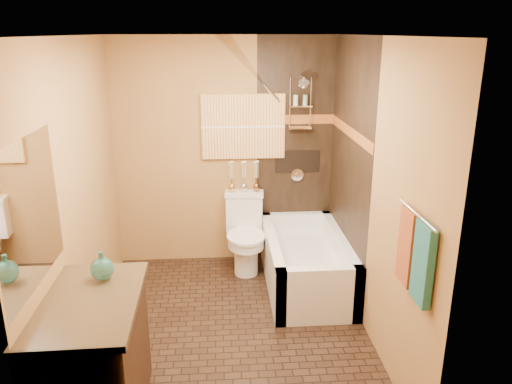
{
  "coord_description": "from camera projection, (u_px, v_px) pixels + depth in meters",
  "views": [
    {
      "loc": [
        -0.06,
        -3.85,
        2.53
      ],
      "look_at": [
        0.26,
        0.4,
        1.15
      ],
      "focal_mm": 35.0,
      "sensor_mm": 36.0,
      "label": 1
    }
  ],
  "objects": [
    {
      "name": "toilet",
      "position": [
        245.0,
        233.0,
        5.46
      ],
      "size": [
        0.44,
        0.64,
        0.84
      ],
      "rotation": [
        0.0,
        0.0,
        -0.08
      ],
      "color": "white",
      "rests_on": "floor"
    },
    {
      "name": "mosaic_band_back",
      "position": [
        296.0,
        119.0,
        5.4
      ],
      "size": [
        0.85,
        0.01,
        0.1
      ],
      "primitive_type": "cube",
      "color": "#95401B",
      "rests_on": "alcove_tile_back"
    },
    {
      "name": "alcove_niche",
      "position": [
        297.0,
        161.0,
        5.55
      ],
      "size": [
        0.5,
        0.01,
        0.25
      ],
      "primitive_type": "cube",
      "color": "black",
      "rests_on": "alcove_tile_back"
    },
    {
      "name": "wall_right",
      "position": [
        373.0,
        193.0,
        4.14
      ],
      "size": [
        0.02,
        3.0,
        2.5
      ],
      "primitive_type": "cube",
      "color": "#B07C44",
      "rests_on": "floor"
    },
    {
      "name": "vanity_mirror",
      "position": [
        30.0,
        214.0,
        2.94
      ],
      "size": [
        0.01,
        1.0,
        0.9
      ],
      "primitive_type": "cube",
      "color": "white",
      "rests_on": "wall_left"
    },
    {
      "name": "towel_teal",
      "position": [
        423.0,
        264.0,
        3.04
      ],
      "size": [
        0.05,
        0.22,
        0.52
      ],
      "primitive_type": "cube",
      "color": "#1C5D5C",
      "rests_on": "towel_bar"
    },
    {
      "name": "curtain_rod",
      "position": [
        269.0,
        90.0,
        4.56
      ],
      "size": [
        0.03,
        1.55,
        0.03
      ],
      "primitive_type": "cylinder",
      "rotation": [
        1.57,
        0.0,
        0.0
      ],
      "color": "silver",
      "rests_on": "wall_back"
    },
    {
      "name": "alcove_tile_back",
      "position": [
        295.0,
        153.0,
        5.52
      ],
      "size": [
        0.85,
        0.01,
        2.5
      ],
      "primitive_type": "cube",
      "color": "black",
      "rests_on": "wall_back"
    },
    {
      "name": "bud_vases",
      "position": [
        244.0,
        176.0,
        5.46
      ],
      "size": [
        0.34,
        0.07,
        0.34
      ],
      "color": "gold",
      "rests_on": "toilet"
    },
    {
      "name": "wall_left",
      "position": [
        77.0,
        200.0,
        3.97
      ],
      "size": [
        0.02,
        3.0,
        2.5
      ],
      "primitive_type": "cube",
      "color": "#B07C44",
      "rests_on": "floor"
    },
    {
      "name": "shower_fixtures",
      "position": [
        300.0,
        117.0,
        5.29
      ],
      "size": [
        0.24,
        0.33,
        1.16
      ],
      "color": "silver",
      "rests_on": "floor"
    },
    {
      "name": "vanity",
      "position": [
        93.0,
        361.0,
        3.28
      ],
      "size": [
        0.65,
        1.05,
        0.92
      ],
      "rotation": [
        0.0,
        0.0,
        0.01
      ],
      "color": "black",
      "rests_on": "floor"
    },
    {
      "name": "floor",
      "position": [
        231.0,
        330.0,
        4.44
      ],
      "size": [
        3.0,
        3.0,
        0.0
      ],
      "primitive_type": "plane",
      "color": "black",
      "rests_on": "ground"
    },
    {
      "name": "wall_back",
      "position": [
        225.0,
        154.0,
        5.48
      ],
      "size": [
        2.4,
        0.02,
        2.5
      ],
      "primitive_type": "cube",
      "color": "#B07C44",
      "rests_on": "floor"
    },
    {
      "name": "ceiling",
      "position": [
        225.0,
        36.0,
        3.67
      ],
      "size": [
        3.0,
        3.0,
        0.0
      ],
      "primitive_type": "plane",
      "color": "silver",
      "rests_on": "wall_back"
    },
    {
      "name": "teal_bottle",
      "position": [
        102.0,
        266.0,
        3.37
      ],
      "size": [
        0.21,
        0.21,
        0.25
      ],
      "primitive_type": null,
      "rotation": [
        0.0,
        0.0,
        -0.38
      ],
      "color": "#226759",
      "rests_on": "vanity"
    },
    {
      "name": "mosaic_band_right",
      "position": [
        350.0,
        132.0,
        4.73
      ],
      "size": [
        0.01,
        1.5,
        0.1
      ],
      "primitive_type": "cube",
      "color": "#95401B",
      "rests_on": "alcove_tile_right"
    },
    {
      "name": "wall_front",
      "position": [
        234.0,
        286.0,
        2.63
      ],
      "size": [
        2.4,
        0.02,
        2.5
      ],
      "primitive_type": "cube",
      "color": "#B07C44",
      "rests_on": "floor"
    },
    {
      "name": "towel_bar",
      "position": [
        418.0,
        215.0,
        3.08
      ],
      "size": [
        0.02,
        0.55,
        0.02
      ],
      "primitive_type": "cylinder",
      "rotation": [
        1.57,
        0.0,
        0.0
      ],
      "color": "silver",
      "rests_on": "wall_right"
    },
    {
      "name": "alcove_tile_right",
      "position": [
        349.0,
        169.0,
        4.85
      ],
      "size": [
        0.01,
        1.5,
        2.5
      ],
      "primitive_type": "cube",
      "color": "black",
      "rests_on": "wall_right"
    },
    {
      "name": "towel_rust",
      "position": [
        407.0,
        246.0,
        3.28
      ],
      "size": [
        0.05,
        0.22,
        0.52
      ],
      "primitive_type": "cube",
      "color": "#983C1B",
      "rests_on": "towel_bar"
    },
    {
      "name": "sunset_painting",
      "position": [
        243.0,
        127.0,
        5.37
      ],
      "size": [
        0.9,
        0.04,
        0.7
      ],
      "primitive_type": "cube",
      "color": "orange",
      "rests_on": "wall_back"
    },
    {
      "name": "bathtub",
      "position": [
        306.0,
        266.0,
        5.14
      ],
      "size": [
        0.8,
        1.5,
        0.55
      ],
      "color": "white",
      "rests_on": "floor"
    }
  ]
}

